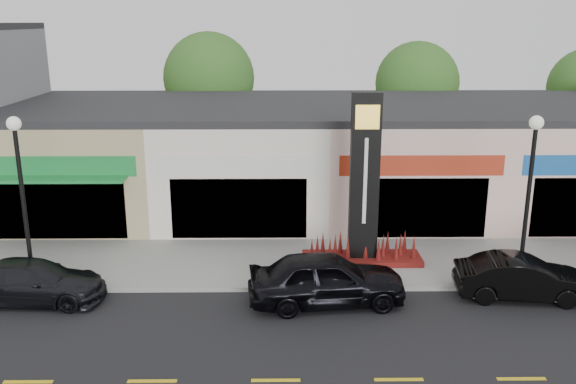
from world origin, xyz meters
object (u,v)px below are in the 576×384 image
lamp_west_near (21,184)px  lamp_east_near (530,183)px  car_dark_sedan (33,282)px  car_black_conv (523,278)px  car_black_sedan (327,279)px  pylon_sign (363,204)px

lamp_west_near → lamp_east_near: bearing=0.0°
lamp_east_near → car_dark_sedan: size_ratio=1.23×
lamp_east_near → car_black_conv: size_ratio=1.33×
car_black_sedan → lamp_east_near: bearing=-84.3°
lamp_west_near → lamp_east_near: size_ratio=1.00×
car_dark_sedan → car_black_conv: (15.23, 0.04, 0.03)m
car_black_sedan → car_black_conv: (6.15, 0.31, -0.14)m
pylon_sign → car_black_sedan: bearing=-116.0°
lamp_west_near → pylon_sign: 11.19m
pylon_sign → lamp_east_near: bearing=-18.7°
lamp_west_near → car_black_conv: size_ratio=1.33×
car_black_sedan → car_dark_sedan: bearing=82.5°
car_black_sedan → car_black_conv: 6.16m
lamp_east_near → car_black_sedan: 7.12m
lamp_west_near → lamp_east_near: (16.00, 0.00, 0.00)m
car_dark_sedan → car_black_conv: size_ratio=1.08×
car_dark_sedan → car_black_sedan: 9.08m
lamp_west_near → car_black_conv: lamp_west_near is taller
lamp_east_near → car_black_conv: (-0.32, -1.01, -2.80)m
car_dark_sedan → car_black_conv: car_black_conv is taller
car_black_sedan → car_black_conv: car_black_sedan is taller
lamp_east_near → pylon_sign: size_ratio=0.91×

